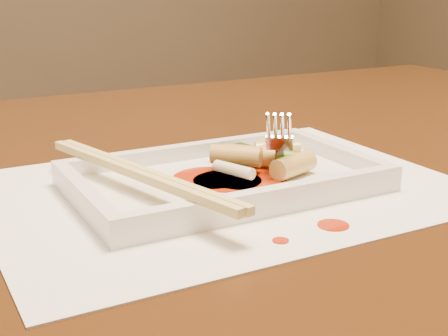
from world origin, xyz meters
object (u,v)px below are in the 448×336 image
placemat (224,188)px  fork (282,85)px  chopstick_a (134,173)px  table (218,257)px  plate_base (224,183)px

placemat → fork: fork is taller
placemat → fork: (0.07, 0.02, 0.08)m
placemat → chopstick_a: bearing=180.0°
placemat → chopstick_a: (-0.08, 0.00, 0.03)m
placemat → fork: size_ratio=2.86×
table → chopstick_a: chopstick_a is taller
table → placemat: (-0.03, -0.07, 0.10)m
table → plate_base: 0.13m
table → fork: fork is taller
plate_base → fork: 0.11m
chopstick_a → table: bearing=31.5°
table → fork: size_ratio=10.00×
chopstick_a → fork: (0.15, 0.02, 0.06)m
plate_base → fork: size_ratio=1.86×
placemat → plate_base: size_ratio=1.54×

